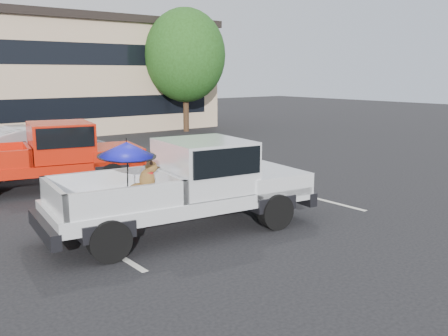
# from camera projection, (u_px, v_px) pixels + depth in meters

# --- Properties ---
(ground) EXTENTS (90.00, 90.00, 0.00)m
(ground) POSITION_uv_depth(u_px,v_px,m) (259.00, 230.00, 10.49)
(ground) COLOR black
(ground) RESTS_ON ground
(stripe_left) EXTENTS (0.12, 5.00, 0.01)m
(stripe_left) POSITION_uv_depth(u_px,v_px,m) (85.00, 234.00, 10.20)
(stripe_left) COLOR silver
(stripe_left) RESTS_ON ground
(stripe_right) EXTENTS (0.12, 5.00, 0.01)m
(stripe_right) POSITION_uv_depth(u_px,v_px,m) (290.00, 192.00, 13.86)
(stripe_right) COLOR silver
(stripe_right) RESTS_ON ground
(motel_building) EXTENTS (20.40, 8.40, 6.30)m
(motel_building) POSITION_uv_depth(u_px,v_px,m) (28.00, 74.00, 27.27)
(motel_building) COLOR tan
(motel_building) RESTS_ON ground
(tree_right) EXTENTS (4.46, 4.46, 6.78)m
(tree_right) POSITION_uv_depth(u_px,v_px,m) (185.00, 55.00, 27.51)
(tree_right) COLOR #332114
(tree_right) RESTS_ON ground
(tree_back) EXTENTS (4.68, 4.68, 7.11)m
(tree_back) POSITION_uv_depth(u_px,v_px,m) (76.00, 55.00, 31.80)
(tree_back) COLOR #332114
(tree_back) RESTS_ON ground
(silver_pickup) EXTENTS (5.89, 2.67, 2.06)m
(silver_pickup) POSITION_uv_depth(u_px,v_px,m) (195.00, 180.00, 10.40)
(silver_pickup) COLOR black
(silver_pickup) RESTS_ON ground
(red_pickup) EXTENTS (5.98, 3.12, 1.88)m
(red_pickup) POSITION_uv_depth(u_px,v_px,m) (55.00, 153.00, 14.14)
(red_pickup) COLOR black
(red_pickup) RESTS_ON ground
(silver_sedan) EXTENTS (4.84, 2.05, 1.55)m
(silver_sedan) POSITION_uv_depth(u_px,v_px,m) (36.00, 149.00, 16.45)
(silver_sedan) COLOR #A2A4A9
(silver_sedan) RESTS_ON ground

